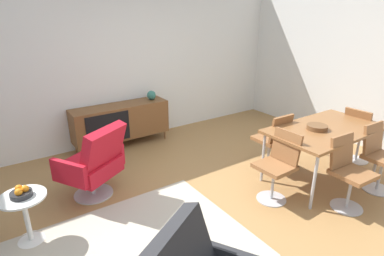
# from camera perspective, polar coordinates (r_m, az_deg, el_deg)

# --- Properties ---
(ground_plane) EXTENTS (8.32, 8.32, 0.00)m
(ground_plane) POSITION_cam_1_polar(r_m,az_deg,el_deg) (3.85, 4.46, -13.76)
(ground_plane) COLOR #9E7242
(wall_back) EXTENTS (6.80, 0.12, 2.80)m
(wall_back) POSITION_cam_1_polar(r_m,az_deg,el_deg) (5.50, -12.65, 12.08)
(wall_back) COLOR silver
(wall_back) RESTS_ON ground_plane
(wall_right) EXTENTS (0.12, 5.60, 2.80)m
(wall_right) POSITION_cam_1_polar(r_m,az_deg,el_deg) (5.82, 30.77, 10.19)
(wall_right) COLOR silver
(wall_right) RESTS_ON ground_plane
(sideboard) EXTENTS (1.60, 0.45, 0.72)m
(sideboard) POSITION_cam_1_polar(r_m,az_deg,el_deg) (5.36, -12.94, 1.25)
(sideboard) COLOR brown
(sideboard) RESTS_ON ground_plane
(vase_cobalt) EXTENTS (0.15, 0.15, 0.16)m
(vase_cobalt) POSITION_cam_1_polar(r_m,az_deg,el_deg) (5.49, -7.47, 5.99)
(vase_cobalt) COLOR #337266
(vase_cobalt) RESTS_ON sideboard
(dining_table) EXTENTS (1.60, 0.90, 0.74)m
(dining_table) POSITION_cam_1_polar(r_m,az_deg,el_deg) (4.45, 23.34, -0.47)
(dining_table) COLOR brown
(dining_table) RESTS_ON ground_plane
(wooden_bowl_on_table) EXTENTS (0.26, 0.26, 0.06)m
(wooden_bowl_on_table) POSITION_cam_1_polar(r_m,az_deg,el_deg) (4.31, 21.98, 0.13)
(wooden_bowl_on_table) COLOR brown
(wooden_bowl_on_table) RESTS_ON dining_table
(dining_chair_far_end) EXTENTS (0.44, 0.41, 0.86)m
(dining_chair_far_end) POSITION_cam_1_polar(r_m,az_deg,el_deg) (5.26, 28.33, -0.81)
(dining_chair_far_end) COLOR brown
(dining_chair_far_end) RESTS_ON ground_plane
(dining_chair_front_right) EXTENTS (0.42, 0.44, 0.86)m
(dining_chair_front_right) POSITION_cam_1_polar(r_m,az_deg,el_deg) (4.59, 31.15, -4.28)
(dining_chair_front_right) COLOR brown
(dining_chair_front_right) RESTS_ON ground_plane
(dining_chair_near_window) EXTENTS (0.43, 0.41, 0.86)m
(dining_chair_near_window) POSITION_cam_1_polar(r_m,az_deg,el_deg) (3.86, 15.54, -6.35)
(dining_chair_near_window) COLOR brown
(dining_chair_near_window) RESTS_ON ground_plane
(dining_chair_front_left) EXTENTS (0.42, 0.44, 0.86)m
(dining_chair_front_left) POSITION_cam_1_polar(r_m,az_deg,el_deg) (4.00, 26.78, -6.91)
(dining_chair_front_left) COLOR brown
(dining_chair_front_left) RESTS_ON ground_plane
(dining_chair_back_left) EXTENTS (0.41, 0.43, 0.86)m
(dining_chair_back_left) POSITION_cam_1_polar(r_m,az_deg,el_deg) (4.56, 14.70, -1.98)
(dining_chair_back_left) COLOR brown
(dining_chair_back_left) RESTS_ON ground_plane
(lounge_chair_red) EXTENTS (0.89, 0.87, 0.95)m
(lounge_chair_red) POSITION_cam_1_polar(r_m,az_deg,el_deg) (3.94, -17.56, -6.00)
(lounge_chair_red) COLOR red
(lounge_chair_red) RESTS_ON ground_plane
(side_table_round) EXTENTS (0.44, 0.44, 0.52)m
(side_table_round) POSITION_cam_1_polar(r_m,az_deg,el_deg) (3.53, -28.22, -13.70)
(side_table_round) COLOR white
(side_table_round) RESTS_ON ground_plane
(fruit_bowl) EXTENTS (0.20, 0.20, 0.11)m
(fruit_bowl) POSITION_cam_1_polar(r_m,az_deg,el_deg) (3.41, -28.88, -10.34)
(fruit_bowl) COLOR #262628
(fruit_bowl) RESTS_ON side_table_round
(area_rug) EXTENTS (2.20, 1.70, 0.01)m
(area_rug) POSITION_cam_1_polar(r_m,az_deg,el_deg) (3.28, -10.26, -21.06)
(area_rug) COLOR #B7AD99
(area_rug) RESTS_ON ground_plane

